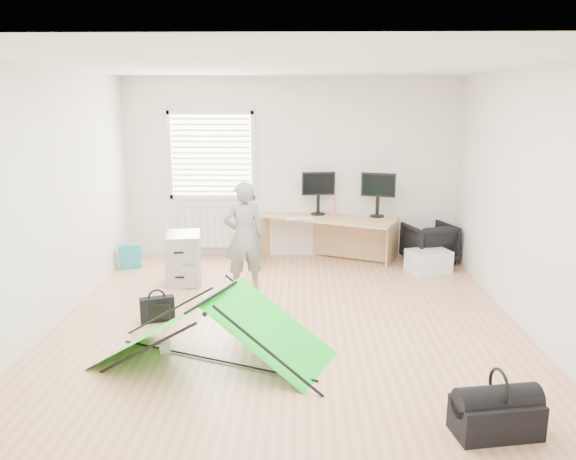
{
  "coord_description": "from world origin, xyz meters",
  "views": [
    {
      "loc": [
        0.13,
        -5.68,
        2.38
      ],
      "look_at": [
        0.0,
        0.4,
        0.95
      ],
      "focal_mm": 35.0,
      "sensor_mm": 36.0,
      "label": 1
    }
  ],
  "objects_px": {
    "thermos": "(333,207)",
    "person": "(244,237)",
    "monitor_left": "(318,199)",
    "monitor_right": "(378,201)",
    "office_chair": "(429,243)",
    "filing_cabinet": "(184,258)",
    "storage_crate": "(428,261)",
    "kite": "(214,329)",
    "duffel_bag": "(496,417)",
    "desk": "(326,240)",
    "laptop_bag": "(157,309)"
  },
  "relations": [
    {
      "from": "monitor_right",
      "to": "laptop_bag",
      "type": "height_order",
      "value": "monitor_right"
    },
    {
      "from": "storage_crate",
      "to": "monitor_left",
      "type": "bearing_deg",
      "value": 156.65
    },
    {
      "from": "duffel_bag",
      "to": "monitor_right",
      "type": "bearing_deg",
      "value": 83.86
    },
    {
      "from": "storage_crate",
      "to": "filing_cabinet",
      "type": "bearing_deg",
      "value": -170.71
    },
    {
      "from": "monitor_right",
      "to": "duffel_bag",
      "type": "distance_m",
      "value": 4.53
    },
    {
      "from": "desk",
      "to": "laptop_bag",
      "type": "bearing_deg",
      "value": -105.46
    },
    {
      "from": "duffel_bag",
      "to": "person",
      "type": "bearing_deg",
      "value": 114.62
    },
    {
      "from": "filing_cabinet",
      "to": "monitor_right",
      "type": "bearing_deg",
      "value": 12.84
    },
    {
      "from": "person",
      "to": "storage_crate",
      "type": "height_order",
      "value": "person"
    },
    {
      "from": "duffel_bag",
      "to": "kite",
      "type": "bearing_deg",
      "value": 143.47
    },
    {
      "from": "monitor_right",
      "to": "office_chair",
      "type": "xyz_separation_m",
      "value": [
        0.77,
        -0.06,
        -0.62
      ]
    },
    {
      "from": "office_chair",
      "to": "kite",
      "type": "distance_m",
      "value": 4.24
    },
    {
      "from": "kite",
      "to": "office_chair",
      "type": "bearing_deg",
      "value": 72.64
    },
    {
      "from": "filing_cabinet",
      "to": "monitor_left",
      "type": "xyz_separation_m",
      "value": [
        1.79,
        1.21,
        0.58
      ]
    },
    {
      "from": "thermos",
      "to": "office_chair",
      "type": "relative_size",
      "value": 0.4
    },
    {
      "from": "monitor_left",
      "to": "kite",
      "type": "height_order",
      "value": "monitor_left"
    },
    {
      "from": "duffel_bag",
      "to": "laptop_bag",
      "type": "bearing_deg",
      "value": 135.47
    },
    {
      "from": "duffel_bag",
      "to": "storage_crate",
      "type": "bearing_deg",
      "value": 74.6
    },
    {
      "from": "desk",
      "to": "filing_cabinet",
      "type": "height_order",
      "value": "desk"
    },
    {
      "from": "monitor_left",
      "to": "monitor_right",
      "type": "xyz_separation_m",
      "value": [
        0.86,
        -0.14,
        0.0
      ]
    },
    {
      "from": "filing_cabinet",
      "to": "thermos",
      "type": "height_order",
      "value": "thermos"
    },
    {
      "from": "person",
      "to": "duffel_bag",
      "type": "bearing_deg",
      "value": 109.38
    },
    {
      "from": "office_chair",
      "to": "storage_crate",
      "type": "height_order",
      "value": "office_chair"
    },
    {
      "from": "monitor_left",
      "to": "thermos",
      "type": "distance_m",
      "value": 0.26
    },
    {
      "from": "filing_cabinet",
      "to": "storage_crate",
      "type": "distance_m",
      "value": 3.38
    },
    {
      "from": "person",
      "to": "storage_crate",
      "type": "bearing_deg",
      "value": -176.52
    },
    {
      "from": "monitor_right",
      "to": "office_chair",
      "type": "distance_m",
      "value": 0.99
    },
    {
      "from": "desk",
      "to": "duffel_bag",
      "type": "distance_m",
      "value": 4.52
    },
    {
      "from": "desk",
      "to": "duffel_bag",
      "type": "height_order",
      "value": "desk"
    },
    {
      "from": "monitor_right",
      "to": "kite",
      "type": "xyz_separation_m",
      "value": [
        -1.92,
        -3.34,
        -0.6
      ]
    },
    {
      "from": "monitor_left",
      "to": "office_chair",
      "type": "xyz_separation_m",
      "value": [
        1.64,
        -0.2,
        -0.62
      ]
    },
    {
      "from": "storage_crate",
      "to": "duffel_bag",
      "type": "bearing_deg",
      "value": -95.54
    },
    {
      "from": "person",
      "to": "kite",
      "type": "height_order",
      "value": "person"
    },
    {
      "from": "person",
      "to": "laptop_bag",
      "type": "height_order",
      "value": "person"
    },
    {
      "from": "thermos",
      "to": "office_chair",
      "type": "bearing_deg",
      "value": -3.87
    },
    {
      "from": "person",
      "to": "filing_cabinet",
      "type": "bearing_deg",
      "value": -34.95
    },
    {
      "from": "desk",
      "to": "kite",
      "type": "height_order",
      "value": "desk"
    },
    {
      "from": "desk",
      "to": "kite",
      "type": "relative_size",
      "value": 0.98
    },
    {
      "from": "office_chair",
      "to": "duffel_bag",
      "type": "distance_m",
      "value": 4.42
    },
    {
      "from": "desk",
      "to": "monitor_left",
      "type": "xyz_separation_m",
      "value": [
        -0.11,
        0.19,
        0.58
      ]
    },
    {
      "from": "kite",
      "to": "monitor_right",
      "type": "bearing_deg",
      "value": 82.14
    },
    {
      "from": "thermos",
      "to": "person",
      "type": "distance_m",
      "value": 1.83
    },
    {
      "from": "monitor_left",
      "to": "duffel_bag",
      "type": "distance_m",
      "value": 4.8
    },
    {
      "from": "filing_cabinet",
      "to": "person",
      "type": "distance_m",
      "value": 0.95
    },
    {
      "from": "desk",
      "to": "person",
      "type": "bearing_deg",
      "value": -105.37
    },
    {
      "from": "storage_crate",
      "to": "monitor_right",
      "type": "bearing_deg",
      "value": 142.19
    },
    {
      "from": "thermos",
      "to": "person",
      "type": "bearing_deg",
      "value": -130.3
    },
    {
      "from": "monitor_right",
      "to": "office_chair",
      "type": "bearing_deg",
      "value": 12.17
    },
    {
      "from": "thermos",
      "to": "kite",
      "type": "bearing_deg",
      "value": -110.67
    },
    {
      "from": "desk",
      "to": "filing_cabinet",
      "type": "bearing_deg",
      "value": -127.86
    }
  ]
}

